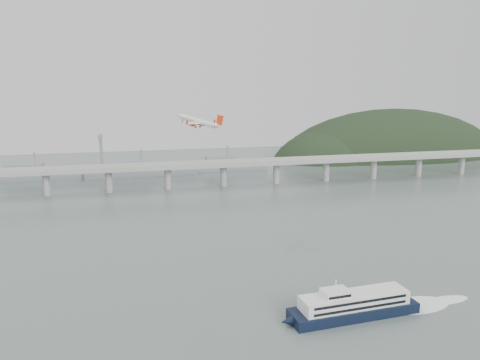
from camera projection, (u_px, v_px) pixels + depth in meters
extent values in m
plane|color=#576562|center=(267.00, 274.00, 229.24)|extent=(900.00, 900.00, 0.00)
cube|color=#969693|center=(201.00, 165.00, 415.39)|extent=(800.00, 22.00, 2.20)
cube|color=#969693|center=(203.00, 165.00, 404.99)|extent=(800.00, 0.60, 1.80)
cube|color=#969693|center=(200.00, 161.00, 424.97)|extent=(800.00, 0.60, 1.80)
cylinder|color=#969693|center=(46.00, 184.00, 387.37)|extent=(6.00, 6.00, 21.00)
cylinder|color=#969693|center=(109.00, 181.00, 398.97)|extent=(6.00, 6.00, 21.00)
cylinder|color=#969693|center=(168.00, 179.00, 410.57)|extent=(6.00, 6.00, 21.00)
cylinder|color=#969693|center=(223.00, 176.00, 422.17)|extent=(6.00, 6.00, 21.00)
cylinder|color=#969693|center=(276.00, 173.00, 433.77)|extent=(6.00, 6.00, 21.00)
cylinder|color=#969693|center=(326.00, 171.00, 445.37)|extent=(6.00, 6.00, 21.00)
cylinder|color=#969693|center=(374.00, 169.00, 456.97)|extent=(6.00, 6.00, 21.00)
cylinder|color=#969693|center=(419.00, 167.00, 468.57)|extent=(6.00, 6.00, 21.00)
cylinder|color=#969693|center=(462.00, 165.00, 480.17)|extent=(6.00, 6.00, 21.00)
ellipsoid|color=black|center=(391.00, 169.00, 609.42)|extent=(320.00, 150.00, 156.00)
ellipsoid|color=black|center=(327.00, 169.00, 576.65)|extent=(140.00, 110.00, 96.00)
ellipsoid|color=black|center=(445.00, 170.00, 641.24)|extent=(220.00, 140.00, 120.00)
cube|color=slate|center=(36.00, 176.00, 450.43)|extent=(95.67, 20.15, 8.00)
cube|color=slate|center=(25.00, 168.00, 446.59)|extent=(33.90, 15.02, 8.00)
cylinder|color=slate|center=(35.00, 159.00, 447.17)|extent=(1.60, 1.60, 14.00)
cube|color=slate|center=(142.00, 172.00, 468.87)|extent=(110.55, 21.43, 8.00)
cube|color=slate|center=(131.00, 165.00, 464.69)|extent=(39.01, 16.73, 8.00)
cylinder|color=slate|center=(141.00, 156.00, 465.61)|extent=(1.60, 1.60, 14.00)
cube|color=slate|center=(228.00, 167.00, 499.26)|extent=(85.00, 13.60, 8.00)
cube|color=slate|center=(220.00, 160.00, 495.66)|extent=(29.75, 11.90, 8.00)
cylinder|color=slate|center=(228.00, 152.00, 496.00)|extent=(1.60, 1.60, 14.00)
cube|color=slate|center=(101.00, 153.00, 489.62)|extent=(3.00, 3.00, 40.00)
cube|color=slate|center=(100.00, 137.00, 476.44)|extent=(3.00, 28.00, 3.00)
cube|color=black|center=(353.00, 311.00, 187.78)|extent=(54.16, 16.20, 4.28)
cone|color=black|center=(287.00, 321.00, 179.35)|extent=(5.61, 4.61, 4.28)
cube|color=white|center=(354.00, 300.00, 186.80)|extent=(45.49, 13.52, 5.35)
cube|color=black|center=(362.00, 302.00, 181.47)|extent=(40.56, 2.75, 1.07)
cube|color=black|center=(361.00, 308.00, 182.00)|extent=(40.56, 2.75, 1.07)
cube|color=black|center=(347.00, 291.00, 191.56)|extent=(40.56, 2.75, 1.07)
cube|color=black|center=(347.00, 297.00, 192.09)|extent=(40.56, 2.75, 1.07)
cube|color=white|center=(335.00, 293.00, 183.48)|extent=(11.14, 8.15, 2.78)
cube|color=black|center=(340.00, 297.00, 179.93)|extent=(9.61, 0.74, 1.07)
cylinder|color=white|center=(336.00, 285.00, 182.78)|extent=(0.57, 0.57, 4.28)
ellipsoid|color=white|center=(416.00, 305.00, 196.95)|extent=(31.71, 17.32, 0.21)
ellipsoid|color=white|center=(445.00, 300.00, 201.32)|extent=(23.54, 9.15, 0.21)
cylinder|color=white|center=(198.00, 121.00, 269.99)|extent=(19.32, 19.43, 7.95)
cone|color=white|center=(178.00, 115.00, 275.74)|extent=(5.05, 5.02, 3.77)
cone|color=white|center=(219.00, 126.00, 263.95)|extent=(5.71, 5.50, 3.95)
cube|color=white|center=(199.00, 123.00, 269.85)|extent=(22.65, 24.78, 2.67)
cube|color=white|center=(217.00, 125.00, 264.16)|extent=(8.91, 9.57, 1.30)
cube|color=red|center=(220.00, 120.00, 263.09)|extent=(4.05, 3.32, 6.29)
cylinder|color=red|center=(201.00, 124.00, 274.84)|extent=(4.20, 4.19, 2.70)
cylinder|color=black|center=(198.00, 123.00, 275.59)|extent=(1.85, 1.82, 2.01)
cube|color=white|center=(201.00, 123.00, 274.62)|extent=(1.90, 1.68, 1.46)
cylinder|color=red|center=(192.00, 124.00, 266.53)|extent=(4.20, 4.19, 2.70)
cylinder|color=black|center=(189.00, 124.00, 267.29)|extent=(1.85, 1.82, 2.01)
cube|color=white|center=(192.00, 123.00, 266.32)|extent=(1.90, 1.68, 1.46)
cylinder|color=black|center=(200.00, 125.00, 272.19)|extent=(0.81, 0.64, 2.10)
cylinder|color=black|center=(200.00, 127.00, 272.43)|extent=(1.09, 0.97, 1.14)
cylinder|color=black|center=(196.00, 125.00, 268.27)|extent=(0.81, 0.64, 2.10)
cylinder|color=black|center=(196.00, 127.00, 268.51)|extent=(1.09, 0.97, 1.14)
cylinder|color=black|center=(183.00, 121.00, 274.91)|extent=(0.81, 0.64, 2.10)
cylinder|color=black|center=(182.00, 122.00, 275.14)|extent=(1.09, 0.97, 1.14)
cube|color=red|center=(215.00, 121.00, 281.70)|extent=(1.50, 1.24, 2.31)
cube|color=red|center=(187.00, 122.00, 256.04)|extent=(1.50, 1.24, 2.31)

